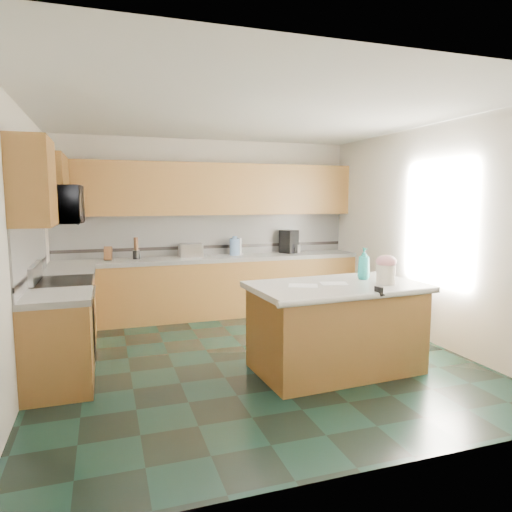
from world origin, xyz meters
name	(u,v)px	position (x,y,z in m)	size (l,w,h in m)	color
floor	(253,358)	(0.00, 0.00, 0.00)	(4.60, 4.60, 0.00)	black
ceiling	(253,113)	(0.00, 0.00, 2.70)	(4.60, 4.60, 0.00)	white
wall_back	(208,227)	(0.00, 2.32, 1.35)	(4.60, 0.04, 2.70)	white
wall_front	(369,271)	(0.00, -2.32, 1.35)	(4.60, 0.04, 2.70)	white
wall_left	(18,246)	(-2.32, 0.00, 1.35)	(0.04, 4.60, 2.70)	white
wall_right	(428,234)	(2.32, 0.00, 1.35)	(0.04, 4.60, 2.70)	white
back_base_cab	(213,288)	(0.00, 2.00, 0.43)	(4.60, 0.60, 0.86)	#563412
back_countertop	(213,259)	(0.00, 2.00, 0.89)	(4.60, 0.64, 0.06)	white
back_upper_cab	(210,189)	(0.00, 2.13, 1.94)	(4.60, 0.33, 0.78)	#563412
back_backsplash	(208,235)	(0.00, 2.29, 1.24)	(4.60, 0.02, 0.63)	silver
back_accent_band	(208,247)	(0.00, 2.28, 1.04)	(4.60, 0.01, 0.05)	black
left_base_cab_rear	(70,308)	(-2.00, 1.29, 0.43)	(0.60, 0.82, 0.86)	#563412
left_counter_rear	(68,272)	(-2.00, 1.29, 0.89)	(0.64, 0.82, 0.06)	white
left_base_cab_front	(58,346)	(-2.00, -0.24, 0.43)	(0.60, 0.72, 0.86)	#563412
left_counter_front	(56,297)	(-2.00, -0.24, 0.89)	(0.64, 0.72, 0.06)	white
left_backsplash	(32,252)	(-2.29, 0.55, 1.24)	(0.02, 2.30, 0.63)	silver
left_accent_band	(33,270)	(-2.28, 0.55, 1.04)	(0.01, 2.30, 0.05)	black
left_upper_cab_rear	(52,187)	(-2.13, 1.42, 1.94)	(0.33, 1.09, 0.78)	#563412
left_upper_cab_front	(32,182)	(-2.13, -0.24, 1.94)	(0.33, 0.72, 0.78)	#563412
range_body	(65,324)	(-2.00, 0.50, 0.44)	(0.60, 0.76, 0.88)	#B7B7BC
range_oven_door	(93,325)	(-1.71, 0.50, 0.40)	(0.02, 0.68, 0.55)	black
range_cooktop	(62,282)	(-2.00, 0.50, 0.90)	(0.62, 0.78, 0.04)	black
range_handle	(94,292)	(-1.68, 0.50, 0.78)	(0.02, 0.02, 0.66)	#B7B7BC
range_backguard	(35,273)	(-2.26, 0.50, 1.02)	(0.06, 0.76, 0.18)	#B7B7BC
microwave	(58,205)	(-2.00, 0.50, 1.73)	(0.73, 0.50, 0.41)	#B7B7BC
island_base	(336,330)	(0.71, -0.60, 0.43)	(1.65, 0.95, 0.86)	#563412
island_top	(337,287)	(0.71, -0.60, 0.89)	(1.75, 1.05, 0.06)	white
island_bullnose	(364,297)	(0.71, -1.12, 0.89)	(0.06, 0.06, 1.75)	white
treat_jar	(386,274)	(1.20, -0.76, 1.02)	(0.19, 0.19, 0.20)	white
treat_jar_lid	(386,261)	(1.20, -0.76, 1.15)	(0.21, 0.21, 0.13)	pink
treat_jar_knob	(386,257)	(1.20, -0.76, 1.20)	(0.02, 0.02, 0.07)	tan
treat_jar_knob_end_l	(383,257)	(1.16, -0.76, 1.20)	(0.04, 0.04, 0.04)	tan
treat_jar_knob_end_r	(389,257)	(1.23, -0.76, 1.20)	(0.04, 0.04, 0.04)	tan
soap_bottle_island	(364,264)	(1.13, -0.44, 1.09)	(0.13, 0.13, 0.35)	#28B0B0
paper_sheet_a	(334,283)	(0.70, -0.58, 0.92)	(0.27, 0.21, 0.00)	white
paper_sheet_b	(303,286)	(0.34, -0.58, 0.92)	(0.29, 0.22, 0.00)	white
clamp_body	(379,291)	(0.89, -1.10, 0.93)	(0.03, 0.09, 0.09)	black
clamp_handle	(382,294)	(0.89, -1.16, 0.91)	(0.02, 0.02, 0.07)	black
knife_block	(108,254)	(-1.51, 2.05, 1.02)	(0.11, 0.09, 0.19)	#472814
utensil_crock	(136,255)	(-1.12, 2.08, 0.98)	(0.10, 0.10, 0.13)	black
utensil_bundle	(136,244)	(-1.12, 2.08, 1.14)	(0.06, 0.06, 0.19)	#472814
toaster_oven	(191,251)	(-0.32, 2.05, 1.02)	(0.34, 0.23, 0.20)	#B7B7BC
toaster_oven_door	(192,251)	(-0.32, 1.94, 1.02)	(0.30, 0.01, 0.16)	black
paper_towel	(238,247)	(0.43, 2.10, 1.05)	(0.11, 0.11, 0.26)	white
paper_towel_base	(238,254)	(0.43, 2.10, 0.93)	(0.17, 0.17, 0.01)	#B7B7BC
water_jug	(235,247)	(0.37, 2.06, 1.05)	(0.16, 0.16, 0.26)	#7298CB
water_jug_neck	(235,237)	(0.37, 2.06, 1.20)	(0.07, 0.07, 0.04)	#7298CB
coffee_maker	(289,242)	(1.29, 2.08, 1.11)	(0.22, 0.24, 0.37)	black
coffee_carafe	(290,249)	(1.29, 2.03, 1.00)	(0.15, 0.15, 0.15)	black
soap_bottle_back	(297,247)	(1.42, 2.05, 1.02)	(0.09, 0.09, 0.20)	white
soap_back_cap	(297,240)	(1.42, 2.05, 1.13)	(0.02, 0.02, 0.03)	red
window_light_proxy	(438,223)	(2.29, -0.20, 1.50)	(0.02, 1.40, 1.10)	white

